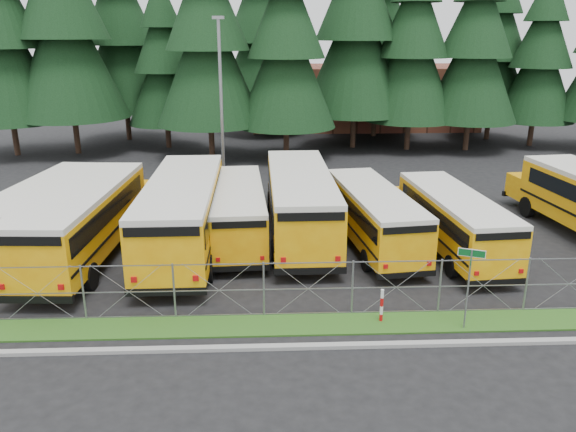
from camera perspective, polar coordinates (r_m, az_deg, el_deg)
The scene contains 28 objects.
ground at distance 20.75m, azimuth 8.80°, elevation -8.50°, with size 120.00×120.00×0.00m, color black.
curb at distance 18.07m, azimuth 10.68°, elevation -12.71°, with size 50.00×0.25×0.12m, color gray.
grass_verge at distance 19.27m, azimuth 9.76°, elevation -10.67°, with size 50.00×1.40×0.06m, color #1C4F16.
chainlink_fence at distance 19.44m, azimuth 9.50°, elevation -7.18°, with size 44.00×0.10×2.00m, color gray, non-canonical shape.
brick_building at distance 59.34m, azimuth 7.42°, elevation 11.99°, with size 22.00×10.00×6.00m, color brown.
bus_0 at distance 27.82m, azimuth -23.02°, elevation 0.33°, with size 2.53×10.73×2.81m, color orange, non-canonical shape.
bus_1 at distance 25.44m, azimuth -19.78°, elevation -0.54°, with size 2.78×11.79×3.09m, color orange, non-canonical shape.
bus_2 at distance 25.10m, azimuth -10.50°, elevation 0.19°, with size 2.92×12.39×3.25m, color orange, non-canonical shape.
bus_3 at distance 26.02m, azimuth -5.07°, elevation 0.35°, with size 2.36×9.99×2.62m, color orange, non-canonical shape.
bus_4 at distance 26.31m, azimuth 1.19°, elevation 1.25°, with size 2.85×12.08×3.17m, color orange, non-canonical shape.
bus_5 at distance 25.60m, azimuth 8.44°, elevation -0.06°, with size 2.37×10.06×2.64m, color orange, non-canonical shape.
bus_6 at distance 25.72m, azimuth 16.16°, elevation -0.53°, with size 2.36×10.01×2.62m, color orange, non-canonical shape.
street_sign at distance 18.70m, azimuth 17.98°, elevation -5.44°, with size 0.78×0.52×2.81m.
striped_bollard at distance 19.09m, azimuth 9.49°, elevation -9.01°, with size 0.11×0.11×1.20m, color #B20C0C.
light_standard at distance 34.85m, azimuth -6.81°, elevation 11.89°, with size 0.70×0.35×10.14m.
conifer_0 at distance 48.61m, azimuth -27.22°, elevation 15.93°, with size 8.10×8.10×17.91m, color black, non-canonical shape.
conifer_1 at distance 47.49m, azimuth -21.83°, elevation 17.47°, with size 8.74×8.74×19.34m, color black, non-canonical shape.
conifer_2 at distance 47.91m, azimuth -12.53°, elevation 14.85°, with size 6.16×6.16×13.62m, color black, non-canonical shape.
conifer_3 at distance 43.06m, azimuth -8.20°, elevation 17.46°, with size 7.99×7.99×17.67m, color black, non-canonical shape.
conifer_4 at distance 42.58m, azimuth -0.19°, elevation 16.82°, with size 7.45×7.45×16.47m, color black, non-canonical shape.
conifer_5 at distance 47.18m, azimuth 6.99°, elevation 18.40°, with size 8.62×8.62×19.07m, color black, non-canonical shape.
conifer_6 at distance 47.04m, azimuth 12.60°, elevation 16.39°, with size 7.34×7.34×16.24m, color black, non-canonical shape.
conifer_7 at distance 48.00m, azimuth 18.49°, elevation 15.98°, with size 7.37×7.37×16.29m, color black, non-canonical shape.
conifer_8 at distance 52.02m, azimuth 24.30°, elevation 14.34°, with size 6.48×6.48×14.32m, color black, non-canonical shape.
conifer_10 at distance 52.43m, azimuth -16.67°, elevation 17.26°, with size 8.20×8.20×18.13m, color black, non-canonical shape.
conifer_11 at distance 53.56m, azimuth -2.74°, elevation 18.11°, with size 8.32×8.32×18.41m, color black, non-canonical shape.
conifer_12 at distance 52.87m, azimuth 9.13°, elevation 17.71°, with size 8.15×8.15×18.02m, color black, non-canonical shape.
conifer_13 at distance 53.85m, azimuth 20.37°, elevation 15.38°, with size 6.90×6.90×15.27m, color black, non-canonical shape.
Camera 1 is at (-3.89, -18.17, 9.24)m, focal length 35.00 mm.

